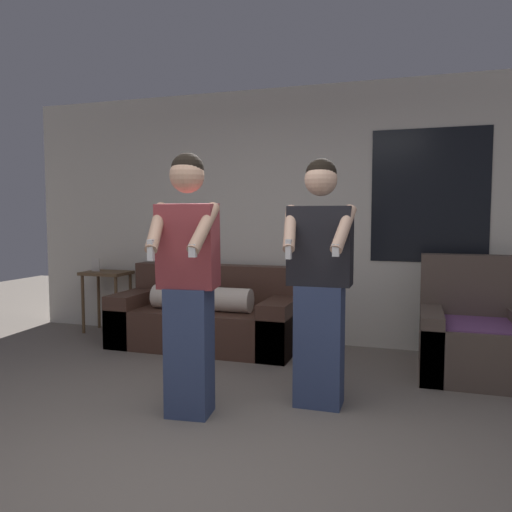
{
  "coord_description": "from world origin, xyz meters",
  "views": [
    {
      "loc": [
        1.13,
        -2.29,
        1.35
      ],
      "look_at": [
        0.09,
        0.94,
        1.08
      ],
      "focal_mm": 35.0,
      "sensor_mm": 36.0,
      "label": 1
    }
  ],
  "objects": [
    {
      "name": "couch",
      "position": [
        -0.91,
        2.44,
        0.3
      ],
      "size": [
        1.9,
        0.86,
        0.82
      ],
      "color": "#472D23",
      "rests_on": "ground_plane"
    },
    {
      "name": "armchair",
      "position": [
        1.64,
        2.24,
        0.32
      ],
      "size": [
        0.9,
        0.9,
        1.0
      ],
      "color": "brown",
      "rests_on": "ground_plane"
    },
    {
      "name": "side_table",
      "position": [
        -2.28,
        2.66,
        0.58
      ],
      "size": [
        0.52,
        0.38,
        0.86
      ],
      "color": "brown",
      "rests_on": "ground_plane"
    },
    {
      "name": "person_left",
      "position": [
        -0.31,
        0.71,
        0.92
      ],
      "size": [
        0.45,
        0.49,
        1.77
      ],
      "color": "#384770",
      "rests_on": "ground_plane"
    },
    {
      "name": "person_right",
      "position": [
        0.5,
        1.16,
        0.89
      ],
      "size": [
        0.51,
        0.45,
        1.75
      ],
      "color": "#384770",
      "rests_on": "ground_plane"
    },
    {
      "name": "ground_plane",
      "position": [
        0.0,
        0.0,
        0.0
      ],
      "size": [
        14.0,
        14.0,
        0.0
      ],
      "primitive_type": "plane",
      "color": "slate"
    },
    {
      "name": "wall_back",
      "position": [
        0.02,
        2.91,
        1.35
      ],
      "size": [
        6.57,
        0.07,
        2.7
      ],
      "color": "beige",
      "rests_on": "ground_plane"
    }
  ]
}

